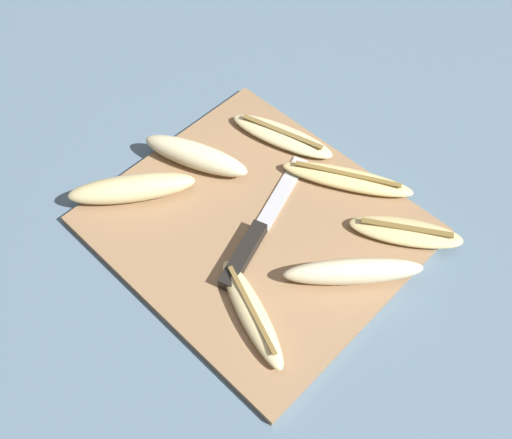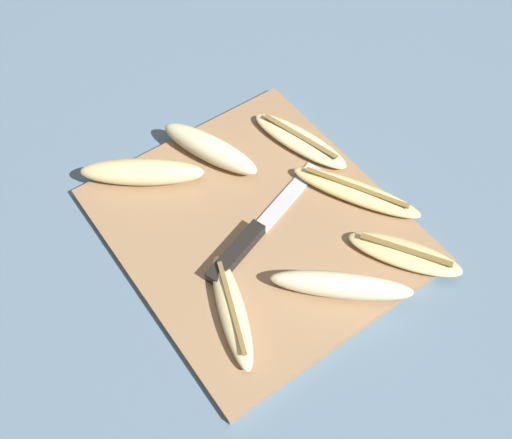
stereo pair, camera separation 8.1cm
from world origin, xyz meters
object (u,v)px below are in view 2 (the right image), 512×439
Objects in this scene: banana_soft_right at (300,141)px; banana_pale_long at (210,148)px; banana_mellow_near at (142,172)px; banana_golden_short at (356,192)px; knife at (247,241)px; banana_spotted_left at (404,254)px; banana_ripe_center at (232,310)px; banana_bright_far at (341,285)px.

banana_soft_right is 0.14m from banana_pale_long.
banana_mellow_near is 0.30m from banana_golden_short.
banana_mellow_near is 0.24m from banana_soft_right.
banana_pale_long is at bearing 145.88° from knife.
banana_spotted_left reaches higher than knife.
banana_golden_short is at bearing 1.54° from banana_soft_right.
banana_ripe_center is at bearing -105.51° from banana_spotted_left.
banana_golden_short reaches higher than banana_spotted_left.
banana_pale_long is 1.02× the size of banana_ripe_center.
banana_spotted_left is (0.31, 0.21, -0.01)m from banana_mellow_near.
banana_bright_far reaches higher than banana_soft_right.
banana_mellow_near is at bearing -109.09° from banana_soft_right.
banana_golden_short is (0.02, 0.17, 0.00)m from knife.
banana_pale_long reaches higher than banana_soft_right.
knife is at bearing 17.87° from banana_mellow_near.
banana_ripe_center is at bearing -3.93° from banana_mellow_near.
banana_golden_short is at bearing 63.92° from knife.
banana_golden_short is 1.20× the size of banana_bright_far.
banana_soft_right is 0.12m from banana_golden_short.
banana_mellow_near is at bearing 176.07° from banana_ripe_center.
banana_pale_long reaches higher than banana_golden_short.
banana_mellow_near is 1.02× the size of banana_ripe_center.
banana_soft_right is at bearing 177.21° from banana_spotted_left.
banana_bright_far is at bearing -48.20° from banana_golden_short.
banana_mellow_near is at bearing -160.05° from banana_bright_far.
banana_spotted_left is (0.01, 0.10, -0.01)m from banana_bright_far.
banana_soft_right reaches higher than knife.
banana_soft_right is (0.08, 0.22, -0.01)m from banana_mellow_near.
banana_mellow_near is at bearing -145.94° from banana_spotted_left.
banana_soft_right is 1.05× the size of banana_ripe_center.
banana_mellow_near is 0.10m from banana_pale_long.
knife is 1.42× the size of banana_pale_long.
banana_pale_long is at bearing -159.47° from banana_spotted_left.
knife is 0.16m from banana_pale_long.
banana_mellow_near is 1.10× the size of banana_spotted_left.
banana_spotted_left is (0.24, -0.01, -0.00)m from banana_soft_right.
banana_bright_far is 0.94× the size of banana_ripe_center.
banana_ripe_center is at bearing -63.40° from knife.
banana_ripe_center is (0.25, -0.02, -0.01)m from banana_mellow_near.
banana_golden_short is 0.16m from banana_bright_far.
banana_soft_right is at bearing -178.46° from banana_golden_short.
banana_soft_right is 1.13× the size of banana_spotted_left.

